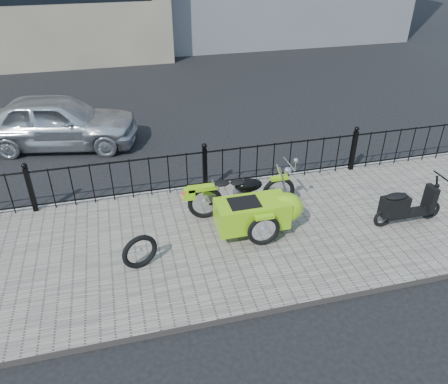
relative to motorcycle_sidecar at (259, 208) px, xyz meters
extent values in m
plane|color=black|center=(-0.64, 0.41, -0.59)|extent=(120.00, 120.00, 0.00)
cube|color=#655D56|center=(-0.64, -0.09, -0.53)|extent=(30.00, 3.80, 0.12)
cube|color=gray|center=(-0.64, 1.85, -0.53)|extent=(30.00, 0.10, 0.12)
cylinder|color=black|center=(-0.64, 1.71, 0.40)|extent=(14.00, 0.04, 0.04)
cylinder|color=black|center=(-0.64, 1.71, -0.35)|extent=(14.00, 0.04, 0.04)
cube|color=black|center=(-4.14, 1.71, 0.01)|extent=(0.09, 0.09, 0.96)
sphere|color=black|center=(-4.14, 1.71, 0.55)|extent=(0.11, 0.11, 0.11)
cube|color=black|center=(-0.64, 1.71, 0.01)|extent=(0.09, 0.09, 0.96)
sphere|color=black|center=(-0.64, 1.71, 0.55)|extent=(0.11, 0.11, 0.11)
cube|color=black|center=(2.86, 1.71, 0.01)|extent=(0.09, 0.09, 0.96)
sphere|color=black|center=(2.86, 1.71, 0.55)|extent=(0.11, 0.11, 0.11)
torus|color=black|center=(0.62, 0.61, -0.13)|extent=(0.69, 0.09, 0.69)
torus|color=black|center=(-0.88, 0.61, -0.13)|extent=(0.69, 0.09, 0.69)
torus|color=black|center=(-0.08, -0.53, -0.13)|extent=(0.60, 0.08, 0.60)
cube|color=gray|center=(-0.13, 0.61, -0.11)|extent=(0.34, 0.22, 0.24)
cylinder|color=black|center=(-0.13, 0.61, -0.18)|extent=(1.40, 0.04, 0.04)
ellipsoid|color=black|center=(-0.01, 0.61, 0.13)|extent=(0.54, 0.29, 0.26)
cylinder|color=silver|center=(0.80, 0.61, 0.49)|extent=(0.03, 0.56, 0.03)
cylinder|color=silver|center=(0.68, 0.61, 0.18)|extent=(0.25, 0.04, 0.59)
sphere|color=silver|center=(0.78, 0.61, 0.35)|extent=(0.15, 0.15, 0.15)
cube|color=#84CB13|center=(0.62, 0.61, 0.20)|extent=(0.36, 0.12, 0.06)
cube|color=#84CB13|center=(-0.93, 0.61, 0.21)|extent=(0.55, 0.16, 0.08)
ellipsoid|color=black|center=(-0.23, 0.61, 0.23)|extent=(0.31, 0.22, 0.08)
ellipsoid|color=black|center=(-0.55, 0.61, 0.25)|extent=(0.31, 0.22, 0.08)
sphere|color=red|center=(-1.28, 0.61, 0.15)|extent=(0.07, 0.07, 0.07)
cube|color=gold|center=(-1.30, 0.71, -0.03)|extent=(0.02, 0.14, 0.10)
cube|color=#84CB13|center=(-0.18, -0.14, 0.00)|extent=(1.30, 0.62, 0.50)
ellipsoid|color=#84CB13|center=(0.47, -0.14, 0.02)|extent=(0.65, 0.60, 0.54)
cube|color=black|center=(-0.33, -0.14, 0.23)|extent=(0.55, 0.43, 0.06)
cube|color=#84CB13|center=(-0.08, -0.53, 0.16)|extent=(0.34, 0.11, 0.06)
torus|color=black|center=(3.36, -0.52, -0.28)|extent=(0.39, 0.07, 0.39)
torus|color=black|center=(2.32, -0.52, -0.28)|extent=(0.39, 0.07, 0.39)
cube|color=black|center=(2.84, -0.52, -0.27)|extent=(0.95, 0.21, 0.09)
cube|color=black|center=(2.50, -0.52, -0.05)|extent=(0.52, 0.25, 0.38)
ellipsoid|color=black|center=(2.50, -0.52, 0.17)|extent=(0.44, 0.22, 0.09)
cube|color=black|center=(3.26, -0.52, 0.00)|extent=(0.11, 0.28, 0.52)
cylinder|color=black|center=(3.33, -0.52, 0.28)|extent=(0.15, 0.04, 0.42)
cylinder|color=black|center=(3.37, -0.52, 0.47)|extent=(0.03, 0.42, 0.03)
torus|color=black|center=(-2.23, -0.54, -0.16)|extent=(0.62, 0.31, 0.63)
imported|color=silver|center=(-3.83, 5.02, 0.10)|extent=(4.29, 2.41, 1.38)
camera|label=1|loc=(-2.29, -6.33, 4.44)|focal=35.00mm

